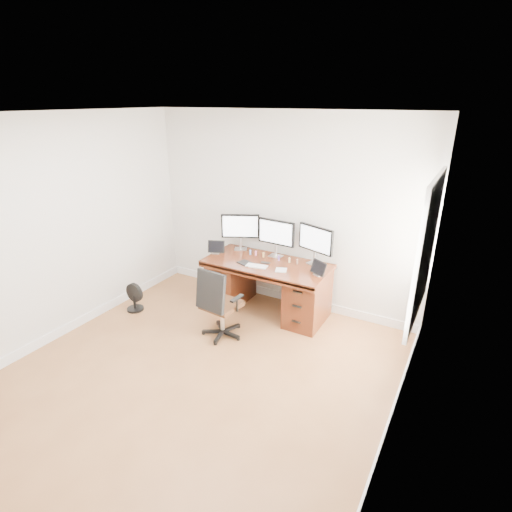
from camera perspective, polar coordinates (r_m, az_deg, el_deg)
The scene contains 21 objects.
ground at distance 4.49m, azimuth -9.87°, elevation -17.68°, with size 4.50×4.50×0.00m, color #936038.
back_wall at distance 5.59m, azimuth 3.79°, elevation 6.29°, with size 4.00×0.10×2.70m, color silver.
right_wall at distance 3.12m, azimuth 20.10°, elevation -7.97°, with size 0.10×4.50×2.70m.
desk at distance 5.57m, azimuth 1.67°, elevation -4.15°, with size 1.70×0.80×0.75m.
office_chair at distance 5.05m, azimuth -5.19°, elevation -8.32°, with size 0.55×0.54×0.94m.
floor_fan at distance 5.93m, azimuth -17.03°, elevation -5.69°, with size 0.28×0.24×0.40m.
monitor_left at distance 5.78m, azimuth -2.26°, elevation 4.10°, with size 0.51×0.28×0.53m.
monitor_center at distance 5.51m, azimuth 2.90°, elevation 3.21°, with size 0.55×0.15×0.53m.
monitor_right at distance 5.29m, azimuth 8.52°, elevation 2.21°, with size 0.53×0.21×0.53m.
tablet_left at distance 5.72m, azimuth -5.76°, elevation 1.18°, with size 0.25×0.15×0.19m.
tablet_right at distance 5.05m, azimuth 8.86°, elevation -1.83°, with size 0.24×0.17×0.19m.
keyboard at distance 5.27m, azimuth 0.09°, elevation -1.45°, with size 0.28×0.12×0.01m, color silver.
trackpad at distance 5.17m, azimuth 3.61°, elevation -2.00°, with size 0.14×0.14×0.01m, color silver.
drawing_tablet at distance 5.37m, azimuth -1.45°, elevation -1.03°, with size 0.23×0.15×0.01m, color black.
phone at distance 5.38m, azimuth 1.36°, elevation -0.98°, with size 0.12×0.06×0.01m, color black.
figurine_blue at distance 5.67m, azimuth -0.83°, elevation 0.60°, with size 0.03×0.03×0.07m.
figurine_pink at distance 5.62m, azimuth -0.03°, elevation 0.44°, with size 0.03×0.03×0.07m.
figurine_orange at distance 5.57m, azimuth 1.06°, elevation 0.22°, with size 0.03×0.03×0.07m.
figurine_purple at distance 5.47m, azimuth 3.28°, elevation -0.23°, with size 0.03×0.03×0.07m.
figurine_yellow at distance 5.41m, azimuth 4.78°, elevation -0.54°, with size 0.03×0.03×0.07m.
figurine_brown at distance 5.36m, azimuth 5.89°, elevation -0.76°, with size 0.03×0.03×0.07m.
Camera 1 is at (2.31, -2.62, 2.82)m, focal length 28.00 mm.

